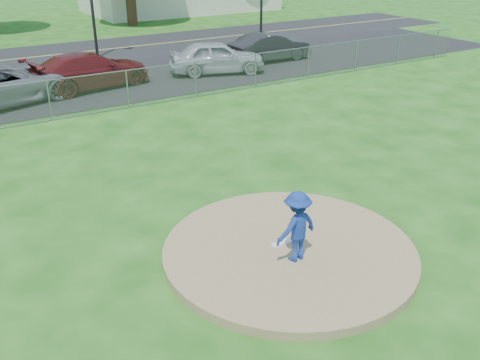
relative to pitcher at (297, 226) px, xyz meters
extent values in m
plane|color=#1A5212|center=(0.15, 10.41, -0.96)|extent=(120.00, 120.00, 0.00)
cylinder|color=#937650|center=(0.15, 0.41, -0.86)|extent=(5.40, 5.40, 0.20)
cube|color=white|center=(0.15, 0.61, -0.74)|extent=(0.60, 0.15, 0.04)
cube|color=gray|center=(0.15, 12.41, -0.21)|extent=(40.00, 0.06, 1.50)
cube|color=black|center=(0.15, 16.91, -0.95)|extent=(50.00, 8.00, 0.01)
cube|color=black|center=(0.15, 24.41, -0.95)|extent=(60.00, 7.00, 0.01)
cylinder|color=black|center=(3.15, 22.41, 1.84)|extent=(0.16, 0.16, 5.60)
imported|color=navy|center=(0.00, 0.00, 0.00)|extent=(1.03, 0.66, 1.51)
imported|color=gray|center=(-2.92, 15.58, -0.13)|extent=(6.44, 4.34, 1.64)
imported|color=maroon|center=(0.83, 16.16, -0.15)|extent=(5.78, 3.19, 1.59)
imported|color=silver|center=(7.02, 15.65, -0.16)|extent=(4.98, 3.22, 1.58)
imported|color=#27272A|center=(10.82, 16.58, -0.20)|extent=(4.55, 1.66, 1.49)
camera|label=1|loc=(-5.88, -7.33, 5.32)|focal=40.00mm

